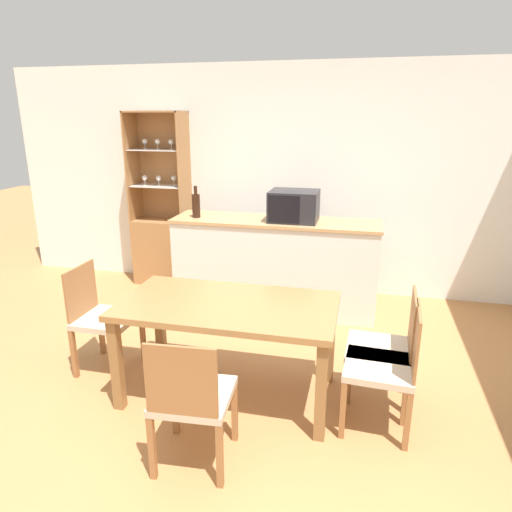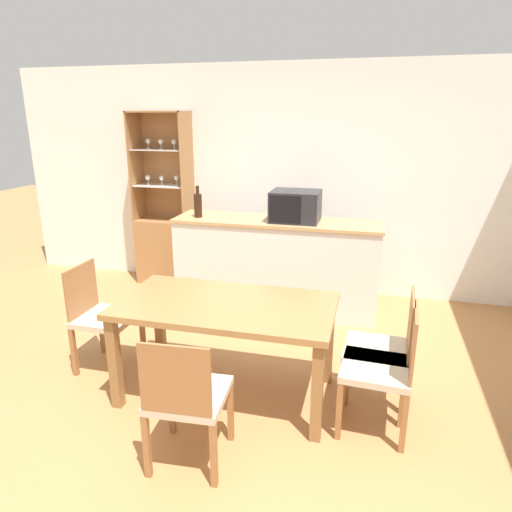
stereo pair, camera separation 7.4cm
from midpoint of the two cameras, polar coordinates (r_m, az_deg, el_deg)
The scene contains 11 objects.
ground_plane at distance 3.35m, azimuth -5.50°, elevation -19.30°, with size 18.00×18.00×0.00m, color #B27A47.
wall_back at distance 5.30m, azimuth 3.37°, elevation 9.39°, with size 6.80×0.06×2.55m.
kitchen_counter at distance 4.80m, azimuth 1.92°, elevation -1.10°, with size 2.13×0.57×0.97m.
display_cabinet at distance 5.69m, azimuth -11.92°, elevation 2.49°, with size 0.67×0.37×2.04m.
dining_table at distance 3.27m, azimuth -4.17°, elevation -7.38°, with size 1.53×0.82×0.73m.
dining_chair_head_near at distance 2.75m, azimuth -8.84°, elevation -17.17°, with size 0.46×0.46×0.86m.
dining_chair_side_right_near at distance 3.12m, azimuth 15.29°, elevation -13.19°, with size 0.46×0.46×0.86m.
dining_chair_side_left_far at distance 3.89m, azimuth -19.24°, elevation -7.24°, with size 0.43×0.43×0.86m.
dining_chair_side_right_far at distance 3.33m, azimuth 15.20°, elevation -11.09°, with size 0.45×0.45×0.86m.
microwave at distance 4.61m, azimuth 4.29°, elevation 6.27°, with size 0.48×0.41×0.31m.
wine_bottle at distance 4.80m, azimuth -7.94°, elevation 6.34°, with size 0.08×0.08×0.33m.
Camera 1 is at (0.88, -2.55, 1.99)m, focal length 32.00 mm.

